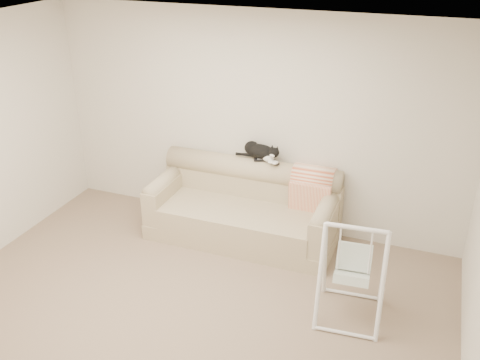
{
  "coord_description": "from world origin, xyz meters",
  "views": [
    {
      "loc": [
        1.96,
        -3.61,
        3.39
      ],
      "look_at": [
        0.1,
        1.27,
        0.9
      ],
      "focal_mm": 40.0,
      "sensor_mm": 36.0,
      "label": 1
    }
  ],
  "objects_px": {
    "sofa": "(244,209)",
    "tuxedo_cat": "(261,151)",
    "baby_swing": "(352,272)",
    "remote_b": "(273,162)",
    "remote_a": "(262,160)"
  },
  "relations": [
    {
      "from": "sofa",
      "to": "tuxedo_cat",
      "type": "height_order",
      "value": "tuxedo_cat"
    },
    {
      "from": "remote_a",
      "to": "baby_swing",
      "type": "distance_m",
      "value": 1.87
    },
    {
      "from": "remote_b",
      "to": "remote_a",
      "type": "bearing_deg",
      "value": 175.89
    },
    {
      "from": "remote_a",
      "to": "remote_b",
      "type": "xyz_separation_m",
      "value": [
        0.15,
        -0.01,
        -0.0
      ]
    },
    {
      "from": "sofa",
      "to": "tuxedo_cat",
      "type": "bearing_deg",
      "value": 67.2
    },
    {
      "from": "sofa",
      "to": "remote_b",
      "type": "height_order",
      "value": "remote_b"
    },
    {
      "from": "baby_swing",
      "to": "remote_b",
      "type": "bearing_deg",
      "value": 133.36
    },
    {
      "from": "remote_a",
      "to": "sofa",
      "type": "bearing_deg",
      "value": -117.83
    },
    {
      "from": "remote_b",
      "to": "baby_swing",
      "type": "bearing_deg",
      "value": -46.64
    },
    {
      "from": "sofa",
      "to": "remote_b",
      "type": "distance_m",
      "value": 0.66
    },
    {
      "from": "sofa",
      "to": "baby_swing",
      "type": "height_order",
      "value": "baby_swing"
    },
    {
      "from": "remote_a",
      "to": "tuxedo_cat",
      "type": "bearing_deg",
      "value": 126.2
    },
    {
      "from": "sofa",
      "to": "tuxedo_cat",
      "type": "xyz_separation_m",
      "value": [
        0.11,
        0.26,
        0.65
      ]
    },
    {
      "from": "sofa",
      "to": "baby_swing",
      "type": "xyz_separation_m",
      "value": [
        1.45,
        -1.02,
        0.14
      ]
    },
    {
      "from": "remote_a",
      "to": "tuxedo_cat",
      "type": "xyz_separation_m",
      "value": [
        -0.02,
        0.02,
        0.09
      ]
    }
  ]
}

